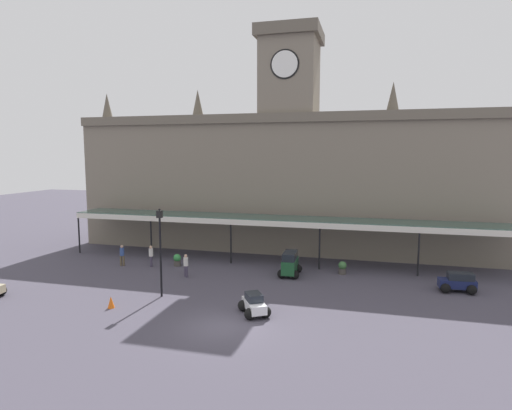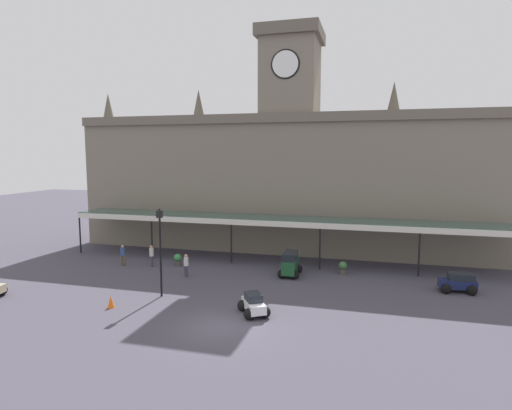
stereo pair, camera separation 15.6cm
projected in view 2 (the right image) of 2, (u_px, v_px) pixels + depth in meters
The scene contains 13 objects.
ground_plane at pixel (221, 327), 22.05m from camera, with size 140.00×140.00×0.00m, color #45414E.
station_building at pixel (290, 176), 39.10m from camera, with size 39.39×5.63×19.78m.
entrance_canopy at pixel (278, 219), 34.75m from camera, with size 36.02×3.26×3.72m.
car_white_sedan at pixel (254, 305), 23.72m from camera, with size 2.10×2.25×1.19m.
car_navy_estate at pixel (458, 284), 27.51m from camera, with size 2.29×1.62×1.27m.
car_green_van at pixel (290, 265), 31.26m from camera, with size 1.64×2.43×1.77m.
pedestrian_crossing_forecourt at pixel (123, 254), 34.06m from camera, with size 0.39×0.34×1.67m.
pedestrian_near_entrance at pixel (186, 264), 30.93m from camera, with size 0.34×0.34×1.67m.
pedestrian_beside_cars at pixel (152, 255), 33.85m from camera, with size 0.34×0.37×1.67m.
victorian_lamppost at pixel (160, 243), 26.38m from camera, with size 0.30×0.30×5.55m.
traffic_cone at pixel (111, 302), 24.77m from camera, with size 0.40×0.40×0.70m, color orange.
planter_forecourt_centre at pixel (178, 260), 34.02m from camera, with size 0.60×0.60×0.96m.
planter_near_kerb at pixel (343, 268), 31.63m from camera, with size 0.60×0.60×0.96m.
Camera 2 is at (7.29, -19.92, 8.88)m, focal length 29.98 mm.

